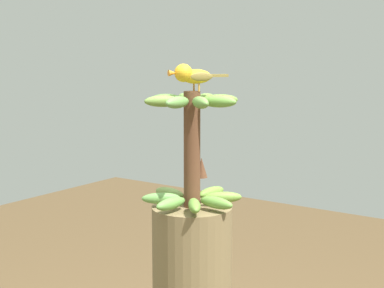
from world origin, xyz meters
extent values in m
cylinder|color=brown|center=(0.00, 0.00, 1.24)|extent=(0.05, 0.05, 0.34)
ellipsoid|color=olive|center=(-0.07, -0.06, 1.10)|extent=(0.11, 0.10, 0.03)
ellipsoid|color=olive|center=(-0.01, -0.09, 1.10)|extent=(0.04, 0.12, 0.03)
ellipsoid|color=#689B37|center=(0.06, -0.07, 1.10)|extent=(0.10, 0.11, 0.03)
ellipsoid|color=olive|center=(0.09, -0.01, 1.10)|extent=(0.12, 0.04, 0.03)
ellipsoid|color=#5F9646|center=(0.07, 0.06, 1.10)|extent=(0.11, 0.10, 0.03)
ellipsoid|color=#619A43|center=(0.01, 0.09, 1.10)|extent=(0.04, 0.12, 0.03)
ellipsoid|color=olive|center=(-0.06, 0.07, 1.10)|extent=(0.10, 0.11, 0.03)
ellipsoid|color=#679A3F|center=(-0.09, 0.01, 1.10)|extent=(0.12, 0.04, 0.03)
ellipsoid|color=#669B3E|center=(-0.08, -0.01, 1.38)|extent=(0.12, 0.04, 0.03)
ellipsoid|color=olive|center=(-0.05, -0.06, 1.38)|extent=(0.10, 0.11, 0.03)
ellipsoid|color=olive|center=(0.01, -0.08, 1.38)|extent=(0.04, 0.12, 0.03)
ellipsoid|color=olive|center=(0.06, -0.05, 1.38)|extent=(0.11, 0.10, 0.03)
ellipsoid|color=#5D9639|center=(0.08, 0.01, 1.38)|extent=(0.12, 0.04, 0.03)
ellipsoid|color=olive|center=(0.05, 0.06, 1.38)|extent=(0.10, 0.11, 0.03)
ellipsoid|color=#619246|center=(-0.01, 0.08, 1.38)|extent=(0.04, 0.12, 0.03)
ellipsoid|color=#649342|center=(-0.06, 0.05, 1.38)|extent=(0.11, 0.10, 0.03)
cone|color=brown|center=(0.00, -0.05, 1.18)|extent=(0.04, 0.04, 0.06)
cylinder|color=#C68933|center=(0.00, -0.01, 1.42)|extent=(0.01, 0.01, 0.02)
cylinder|color=#C68933|center=(-0.02, 0.00, 1.42)|extent=(0.00, 0.01, 0.02)
ellipsoid|color=gold|center=(-0.01, 0.00, 1.45)|extent=(0.08, 0.10, 0.04)
ellipsoid|color=olive|center=(0.00, -0.02, 1.45)|extent=(0.04, 0.06, 0.02)
ellipsoid|color=olive|center=(-0.03, 0.00, 1.45)|extent=(0.04, 0.06, 0.02)
cube|color=olive|center=(-0.05, -0.06, 1.45)|extent=(0.05, 0.05, 0.01)
sphere|color=gold|center=(0.01, 0.03, 1.46)|extent=(0.05, 0.05, 0.05)
sphere|color=black|center=(0.00, 0.05, 1.46)|extent=(0.01, 0.01, 0.01)
cone|color=orange|center=(0.03, 0.06, 1.46)|extent=(0.03, 0.03, 0.02)
camera|label=1|loc=(-0.91, 1.31, 1.49)|focal=52.45mm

